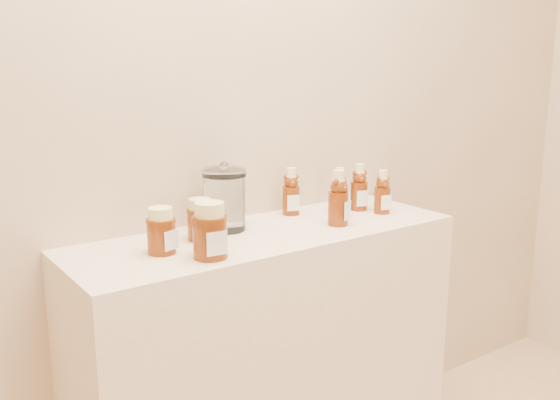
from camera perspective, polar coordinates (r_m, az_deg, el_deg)
wall_back at (r=1.95m, az=-4.63°, el=11.21°), size 3.50×0.02×2.70m
display_table at (r=2.03m, az=-1.12°, el=-15.28°), size 1.20×0.40×0.90m
bear_bottle_back_left at (r=2.04m, az=1.01°, el=1.08°), size 0.08×0.08×0.18m
bear_bottle_back_mid at (r=2.10m, az=5.48°, el=1.25°), size 0.07×0.07×0.17m
bear_bottle_back_right at (r=2.12m, az=7.26°, el=1.47°), size 0.08×0.08×0.18m
bear_bottle_front_left at (r=1.92m, az=5.36°, el=0.53°), size 0.09×0.09×0.19m
bear_bottle_front_right at (r=2.09m, az=9.35°, el=1.00°), size 0.07×0.07×0.16m
honey_jar_left at (r=1.67m, az=-10.82°, el=-2.76°), size 0.10×0.10×0.12m
honey_jar_back at (r=1.78m, az=-7.32°, el=-1.77°), size 0.09×0.09×0.12m
honey_jar_front at (r=1.61m, az=-6.42°, el=-2.77°), size 0.10×0.10×0.15m
glass_canister at (r=1.86m, az=-5.08°, el=0.27°), size 0.17×0.17×0.20m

